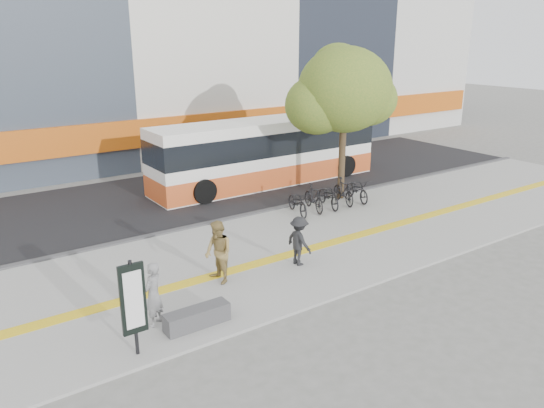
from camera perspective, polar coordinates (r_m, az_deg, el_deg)
ground at (r=15.17m, az=-1.24°, el=-8.44°), size 120.00×120.00×0.00m
sidewalk at (r=16.31m, az=-4.18°, el=-6.38°), size 40.00×7.00×0.08m
tactile_strip at (r=15.90m, az=-3.25°, el=-6.84°), size 40.00×0.45×0.01m
street at (r=22.70m, az=-13.91°, el=0.14°), size 40.00×8.00×0.06m
curb at (r=19.18m, az=-9.54°, el=-2.71°), size 40.00×0.25×0.14m
bench at (r=12.97m, az=-8.05°, el=-11.96°), size 1.60×0.45×0.45m
signboard at (r=11.68m, az=-14.69°, el=-10.01°), size 0.55×0.10×2.20m
street_tree at (r=21.96m, az=7.55°, el=11.90°), size 4.40×3.80×6.31m
bus at (r=24.58m, az=-0.57°, el=5.43°), size 11.13×2.64×2.96m
bicycle_row at (r=21.31m, az=6.12°, el=0.95°), size 4.20×1.91×1.05m
seated_woman at (r=12.93m, az=-12.65°, el=-9.45°), size 0.70×0.65×1.60m
pedestrian_tan at (r=14.74m, az=-5.80°, el=-5.19°), size 0.69×0.88×1.78m
pedestrian_dark at (r=15.85m, az=2.92°, el=-3.98°), size 0.61×1.00×1.50m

